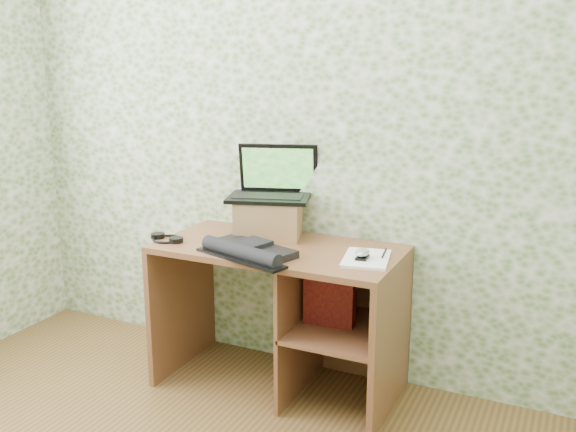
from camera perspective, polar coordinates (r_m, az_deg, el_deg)
The scene contains 10 objects.
wall_back at distance 3.31m, azimuth 1.50°, elevation 7.85°, with size 3.50×3.50×0.00m, color silver.
desk at distance 3.23m, azimuth 0.66°, elevation -7.33°, with size 1.20×0.60×0.75m.
riser at distance 3.30m, azimuth -1.70°, elevation -0.18°, with size 0.32×0.27×0.19m, color #986C44.
laptop at distance 3.30m, azimuth -1.38°, elevation 2.71°, with size 0.48×0.40×0.27m.
keyboard at distance 3.01m, azimuth -3.62°, elevation -3.06°, with size 0.51×0.39×0.07m.
headphones at distance 3.31m, azimuth -10.72°, elevation -1.97°, with size 0.20×0.17×0.02m.
notepad at distance 2.96m, azimuth 6.97°, elevation -3.78°, with size 0.20×0.29×0.01m, color white.
mouse at distance 2.93m, azimuth 6.63°, elevation -3.44°, with size 0.06×0.10×0.03m, color silver.
pen at distance 3.02m, azimuth 8.54°, elevation -3.27°, with size 0.01×0.01×0.14m, color black.
red_box at distance 3.11m, azimuth 3.73°, elevation -7.11°, with size 0.24×0.08×0.29m, color #9A140E.
Camera 1 is at (1.33, -1.26, 1.65)m, focal length 40.00 mm.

